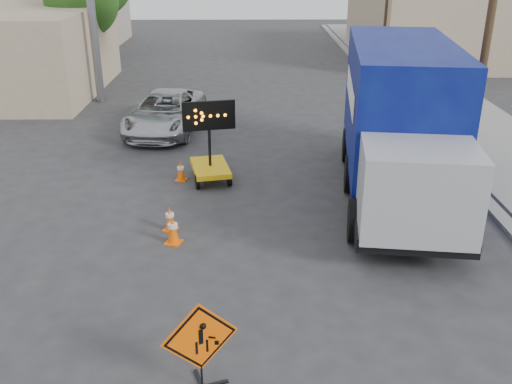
{
  "coord_description": "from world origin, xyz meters",
  "views": [
    {
      "loc": [
        0.47,
        -8.35,
        6.75
      ],
      "look_at": [
        0.62,
        3.94,
        1.42
      ],
      "focal_mm": 40.0,
      "sensor_mm": 36.0,
      "label": 1
    }
  ],
  "objects_px": {
    "box_truck": "(398,131)",
    "pickup_truck": "(165,112)",
    "construction_sign": "(200,345)",
    "arrow_board": "(210,162)"
  },
  "relations": [
    {
      "from": "construction_sign",
      "to": "arrow_board",
      "type": "xyz_separation_m",
      "value": [
        -0.43,
        9.18,
        -0.31
      ]
    },
    {
      "from": "construction_sign",
      "to": "pickup_truck",
      "type": "xyz_separation_m",
      "value": [
        -2.51,
        14.38,
        -0.14
      ]
    },
    {
      "from": "construction_sign",
      "to": "pickup_truck",
      "type": "distance_m",
      "value": 14.6
    },
    {
      "from": "box_truck",
      "to": "pickup_truck",
      "type": "bearing_deg",
      "value": 147.11
    },
    {
      "from": "arrow_board",
      "to": "pickup_truck",
      "type": "xyz_separation_m",
      "value": [
        -2.09,
        5.19,
        0.17
      ]
    },
    {
      "from": "box_truck",
      "to": "construction_sign",
      "type": "bearing_deg",
      "value": -114.71
    },
    {
      "from": "pickup_truck",
      "to": "arrow_board",
      "type": "bearing_deg",
      "value": -61.97
    },
    {
      "from": "pickup_truck",
      "to": "box_truck",
      "type": "distance_m",
      "value": 9.92
    },
    {
      "from": "construction_sign",
      "to": "box_truck",
      "type": "bearing_deg",
      "value": 38.29
    },
    {
      "from": "pickup_truck",
      "to": "box_truck",
      "type": "height_order",
      "value": "box_truck"
    }
  ]
}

